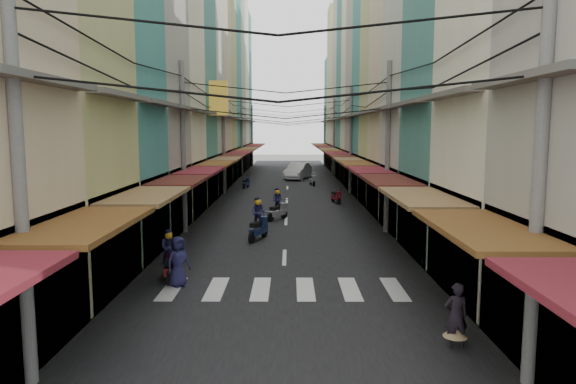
{
  "coord_description": "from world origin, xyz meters",
  "views": [
    {
      "loc": [
        0.21,
        -21.6,
        5.0
      ],
      "look_at": [
        0.11,
        5.29,
        1.7
      ],
      "focal_mm": 32.0,
      "sensor_mm": 36.0,
      "label": 1
    }
  ],
  "objects_px": {
    "white_car": "(298,179)",
    "traffic_sign": "(407,195)",
    "bicycle": "(483,263)",
    "market_umbrella": "(468,214)"
  },
  "relations": [
    {
      "from": "bicycle",
      "to": "market_umbrella",
      "type": "relative_size",
      "value": 0.72
    },
    {
      "from": "white_car",
      "to": "traffic_sign",
      "type": "bearing_deg",
      "value": -66.27
    },
    {
      "from": "bicycle",
      "to": "traffic_sign",
      "type": "xyz_separation_m",
      "value": [
        -2.46,
        2.12,
        2.3
      ]
    },
    {
      "from": "bicycle",
      "to": "white_car",
      "type": "bearing_deg",
      "value": 13.01
    },
    {
      "from": "bicycle",
      "to": "traffic_sign",
      "type": "relative_size",
      "value": 0.55
    },
    {
      "from": "white_car",
      "to": "bicycle",
      "type": "distance_m",
      "value": 33.02
    },
    {
      "from": "white_car",
      "to": "bicycle",
      "type": "relative_size",
      "value": 3.31
    },
    {
      "from": "white_car",
      "to": "market_umbrella",
      "type": "xyz_separation_m",
      "value": [
        5.33,
        -33.87,
        2.11
      ]
    },
    {
      "from": "market_umbrella",
      "to": "traffic_sign",
      "type": "distance_m",
      "value": 3.85
    },
    {
      "from": "bicycle",
      "to": "traffic_sign",
      "type": "height_order",
      "value": "traffic_sign"
    }
  ]
}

